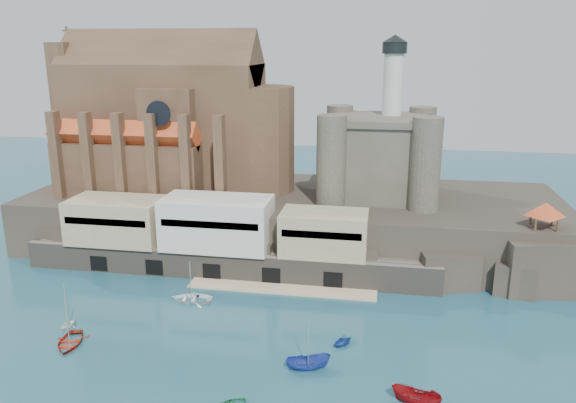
# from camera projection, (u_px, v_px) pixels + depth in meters

# --- Properties ---
(ground) EXTENTS (300.00, 300.00, 0.00)m
(ground) POSITION_uv_depth(u_px,v_px,m) (241.00, 346.00, 72.40)
(ground) COLOR #1A4857
(ground) RESTS_ON ground
(promontory) EXTENTS (100.00, 36.00, 10.00)m
(promontory) POSITION_uv_depth(u_px,v_px,m) (291.00, 220.00, 108.45)
(promontory) COLOR black
(promontory) RESTS_ON ground
(quay) EXTENTS (70.00, 12.00, 13.05)m
(quay) POSITION_uv_depth(u_px,v_px,m) (216.00, 239.00, 94.36)
(quay) COLOR #635B4F
(quay) RESTS_ON ground
(church) EXTENTS (47.00, 25.93, 30.51)m
(church) POSITION_uv_depth(u_px,v_px,m) (173.00, 126.00, 110.18)
(church) COLOR #473121
(church) RESTS_ON promontory
(castle_keep) EXTENTS (21.20, 21.20, 29.30)m
(castle_keep) POSITION_uv_depth(u_px,v_px,m) (379.00, 152.00, 103.74)
(castle_keep) COLOR #474338
(castle_keep) RESTS_ON promontory
(rock_outcrop) EXTENTS (14.50, 10.50, 8.70)m
(rock_outcrop) POSITION_uv_depth(u_px,v_px,m) (539.00, 264.00, 88.80)
(rock_outcrop) COLOR black
(rock_outcrop) RESTS_ON ground
(pavilion) EXTENTS (6.40, 6.40, 5.40)m
(pavilion) POSITION_uv_depth(u_px,v_px,m) (545.00, 211.00, 86.61)
(pavilion) COLOR #473121
(pavilion) RESTS_ON rock_outcrop
(boat_0) EXTENTS (4.54, 2.35, 6.11)m
(boat_0) POSITION_uv_depth(u_px,v_px,m) (70.00, 344.00, 72.80)
(boat_0) COLOR #A52713
(boat_0) RESTS_ON ground
(boat_2) EXTENTS (2.62, 2.58, 5.46)m
(boat_2) POSITION_uv_depth(u_px,v_px,m) (308.00, 369.00, 67.29)
(boat_2) COLOR #253E9F
(boat_2) RESTS_ON ground
(boat_4) EXTENTS (2.66, 1.86, 2.85)m
(boat_4) POSITION_uv_depth(u_px,v_px,m) (69.00, 327.00, 77.37)
(boat_4) COLOR white
(boat_4) RESTS_ON ground
(boat_6) EXTENTS (1.51, 4.62, 6.40)m
(boat_6) POSITION_uv_depth(u_px,v_px,m) (192.00, 301.00, 85.28)
(boat_6) COLOR white
(boat_6) RESTS_ON ground
(boat_7) EXTENTS (3.26, 3.13, 3.26)m
(boat_7) POSITION_uv_depth(u_px,v_px,m) (342.00, 345.00, 72.71)
(boat_7) COLOR #1C419D
(boat_7) RESTS_ON ground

